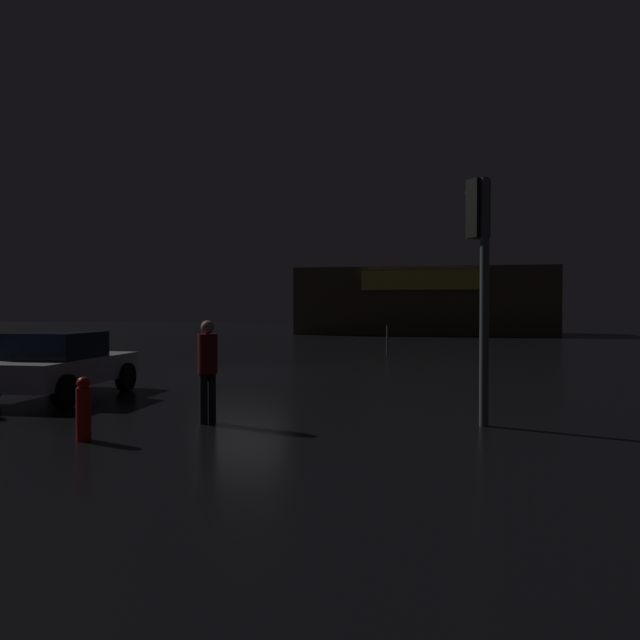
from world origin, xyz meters
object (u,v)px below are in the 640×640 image
object	(u,v)px
traffic_signal_main	(480,253)
car_near	(60,364)
store_building	(424,301)
fire_hydrant	(83,409)
pedestrian	(208,363)

from	to	relation	value
traffic_signal_main	car_near	size ratio (longest dim) A/B	1.06
store_building	car_near	bearing A→B (deg)	-100.85
car_near	fire_hydrant	xyz separation A→B (m)	(3.00, -3.90, -0.27)
car_near	pedestrian	bearing A→B (deg)	-27.29
traffic_signal_main	pedestrian	distance (m)	5.01
car_near	pedestrian	distance (m)	4.87
traffic_signal_main	fire_hydrant	xyz separation A→B (m)	(-5.90, -2.42, -2.44)
fire_hydrant	store_building	bearing A→B (deg)	84.45
store_building	traffic_signal_main	distance (m)	37.35
traffic_signal_main	fire_hydrant	world-z (taller)	traffic_signal_main
traffic_signal_main	car_near	distance (m)	9.29
pedestrian	fire_hydrant	size ratio (longest dim) A/B	1.85
car_near	fire_hydrant	size ratio (longest dim) A/B	4.10
pedestrian	traffic_signal_main	bearing A→B (deg)	9.28
store_building	pedestrian	xyz separation A→B (m)	(-2.54, -38.04, -1.43)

